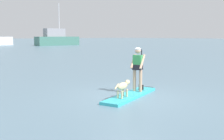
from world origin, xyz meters
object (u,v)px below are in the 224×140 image
at_px(dog, 123,86).
at_px(person_paddler, 138,66).
at_px(moored_boat_center, 57,39).
at_px(paddleboard, 133,94).

bearing_deg(dog, person_paddler, 17.15).
xyz_separation_m(dog, moored_boat_center, (27.51, 48.74, 0.99)).
xyz_separation_m(paddleboard, moored_boat_center, (26.73, 48.50, 1.42)).
relative_size(person_paddler, moored_boat_center, 0.16).
xyz_separation_m(paddleboard, person_paddler, (0.37, 0.11, 1.03)).
bearing_deg(person_paddler, dog, -162.85).
xyz_separation_m(person_paddler, dog, (-1.15, -0.36, -0.60)).
bearing_deg(paddleboard, moored_boat_center, 61.14).
bearing_deg(dog, moored_boat_center, 60.56).
bearing_deg(moored_boat_center, person_paddler, -118.58).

